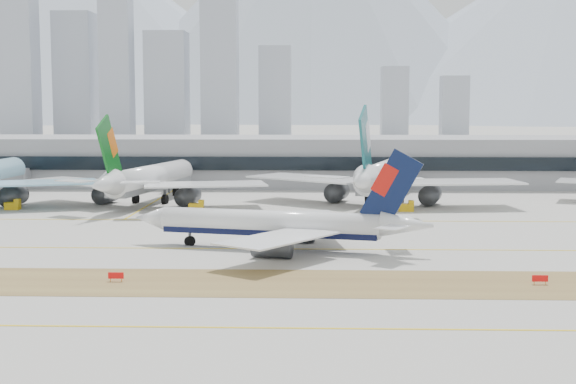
{
  "coord_description": "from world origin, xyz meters",
  "views": [
    {
      "loc": [
        4.06,
        -141.75,
        24.39
      ],
      "look_at": [
        -1.07,
        18.0,
        7.5
      ],
      "focal_mm": 50.0,
      "sensor_mm": 36.0,
      "label": 1
    }
  ],
  "objects_px": {
    "widebody_cathay": "(384,177)",
    "terminal": "(301,160)",
    "taxiing_airliner": "(280,225)",
    "widebody_eva": "(148,180)"
  },
  "relations": [
    {
      "from": "widebody_eva",
      "to": "terminal",
      "type": "relative_size",
      "value": 0.23
    },
    {
      "from": "taxiing_airliner",
      "to": "widebody_eva",
      "type": "height_order",
      "value": "widebody_eva"
    },
    {
      "from": "terminal",
      "to": "taxiing_airliner",
      "type": "bearing_deg",
      "value": -90.79
    },
    {
      "from": "widebody_eva",
      "to": "terminal",
      "type": "height_order",
      "value": "widebody_eva"
    },
    {
      "from": "widebody_eva",
      "to": "widebody_cathay",
      "type": "relative_size",
      "value": 0.93
    },
    {
      "from": "widebody_cathay",
      "to": "terminal",
      "type": "relative_size",
      "value": 0.25
    },
    {
      "from": "widebody_eva",
      "to": "taxiing_airliner",
      "type": "bearing_deg",
      "value": -140.47
    },
    {
      "from": "taxiing_airliner",
      "to": "terminal",
      "type": "distance_m",
      "value": 120.66
    },
    {
      "from": "taxiing_airliner",
      "to": "widebody_eva",
      "type": "relative_size",
      "value": 0.82
    },
    {
      "from": "widebody_eva",
      "to": "terminal",
      "type": "bearing_deg",
      "value": -23.66
    }
  ]
}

